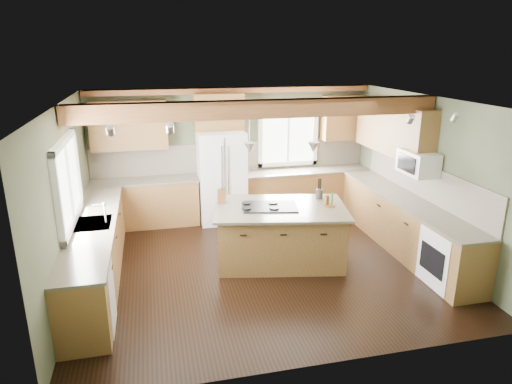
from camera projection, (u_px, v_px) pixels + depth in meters
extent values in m
plane|color=black|center=(262.00, 265.00, 7.32)|extent=(5.60, 5.60, 0.00)
plane|color=silver|center=(263.00, 101.00, 6.54)|extent=(5.60, 5.60, 0.00)
plane|color=#434C36|center=(233.00, 152.00, 9.25)|extent=(5.60, 0.00, 5.60)
plane|color=#434C36|center=(67.00, 201.00, 6.32)|extent=(0.00, 5.00, 5.00)
plane|color=#434C36|center=(427.00, 176.00, 7.53)|extent=(0.00, 5.00, 5.00)
cube|color=brown|center=(261.00, 109.00, 6.67)|extent=(5.55, 0.26, 0.26)
cube|color=brown|center=(233.00, 90.00, 8.78)|extent=(5.55, 0.20, 0.10)
cube|color=brown|center=(233.00, 157.00, 9.26)|extent=(5.58, 0.03, 0.58)
cube|color=brown|center=(424.00, 181.00, 7.60)|extent=(0.03, 3.70, 0.58)
cube|color=brown|center=(146.00, 204.00, 8.84)|extent=(2.02, 0.60, 0.88)
cube|color=#4D4538|center=(144.00, 181.00, 8.70)|extent=(2.06, 0.64, 0.04)
cube|color=brown|center=(306.00, 192.00, 9.55)|extent=(2.62, 0.60, 0.88)
cube|color=#4D4538|center=(307.00, 171.00, 9.41)|extent=(2.66, 0.64, 0.04)
cube|color=brown|center=(96.00, 253.00, 6.69)|extent=(0.60, 3.70, 0.88)
cube|color=#4D4538|center=(93.00, 224.00, 6.55)|extent=(0.64, 3.74, 0.04)
cube|color=brown|center=(404.00, 225.00, 7.77)|extent=(0.60, 3.70, 0.88)
cube|color=#4D4538|center=(406.00, 199.00, 7.64)|extent=(0.64, 3.74, 0.04)
cube|color=brown|center=(129.00, 125.00, 8.46)|extent=(1.40, 0.35, 0.90)
cube|color=brown|center=(219.00, 112.00, 8.77)|extent=(0.96, 0.35, 0.70)
cube|color=brown|center=(393.00, 128.00, 8.14)|extent=(0.35, 2.20, 0.90)
cube|color=brown|center=(344.00, 118.00, 9.39)|extent=(0.90, 0.35, 0.90)
cube|color=white|center=(67.00, 182.00, 6.30)|extent=(0.04, 1.60, 1.05)
cube|color=white|center=(288.00, 138.00, 9.40)|extent=(1.10, 0.04, 1.00)
cube|color=#262628|center=(93.00, 224.00, 6.55)|extent=(0.50, 0.65, 0.03)
cylinder|color=#B2B2B7|center=(105.00, 214.00, 6.55)|extent=(0.02, 0.02, 0.28)
cube|color=white|center=(87.00, 299.00, 5.49)|extent=(0.60, 0.60, 0.84)
cube|color=white|center=(451.00, 258.00, 6.57)|extent=(0.60, 0.72, 0.84)
cube|color=white|center=(418.00, 163.00, 7.36)|extent=(0.40, 0.70, 0.38)
cone|color=#B2B2B7|center=(249.00, 148.00, 6.90)|extent=(0.18, 0.18, 0.16)
cone|color=#B2B2B7|center=(313.00, 147.00, 6.93)|extent=(0.18, 0.18, 0.16)
cube|color=white|center=(222.00, 177.00, 8.95)|extent=(0.90, 0.74, 1.80)
cube|color=brown|center=(280.00, 235.00, 7.35)|extent=(2.13, 1.54, 0.88)
cube|color=#4D4538|center=(280.00, 208.00, 7.21)|extent=(2.29, 1.69, 0.04)
cube|color=black|center=(270.00, 207.00, 7.20)|extent=(0.93, 0.71, 0.02)
cube|color=brown|center=(222.00, 197.00, 7.36)|extent=(0.15, 0.12, 0.22)
cylinder|color=#39312E|center=(319.00, 194.00, 7.60)|extent=(0.12, 0.12, 0.16)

